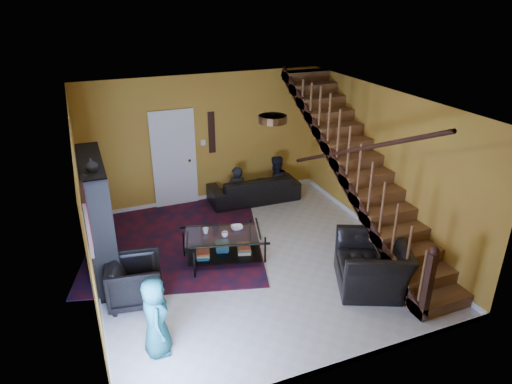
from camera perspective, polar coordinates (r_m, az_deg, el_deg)
floor at (r=8.14m, az=-0.51°, el=-8.45°), size 5.50×5.50×0.00m
room at (r=8.93m, az=-11.71°, el=-5.45°), size 5.50×5.50×5.50m
staircase at (r=8.43m, az=13.03°, el=2.75°), size 0.95×5.02×3.18m
bookshelf at (r=7.78m, az=-18.99°, el=-3.35°), size 0.35×1.80×2.00m
door at (r=9.88m, az=-10.17°, el=3.86°), size 0.82×0.05×2.05m
framed_picture at (r=6.09m, az=-20.40°, el=-3.12°), size 0.04×0.74×0.74m
wall_hanging at (r=9.91m, az=-5.57°, el=7.40°), size 0.14×0.03×0.90m
ceiling_fixture at (r=6.34m, az=2.09°, el=9.11°), size 0.40×0.40×0.10m
rug at (r=8.93m, az=-10.03°, el=-5.59°), size 3.99×4.30×0.02m
sofa at (r=10.20m, az=-0.28°, el=0.49°), size 2.01×0.82×0.58m
armchair_left at (r=7.21m, az=-14.85°, el=-10.70°), size 0.91×0.89×0.72m
armchair_right at (r=7.53m, az=14.36°, el=-8.74°), size 1.44×1.52×0.78m
person_adult_a at (r=10.16m, az=-2.42°, el=-0.24°), size 0.48×0.32×1.29m
person_adult_b at (r=10.46m, az=2.42°, el=0.86°), size 0.73×0.59×1.41m
person_child at (r=6.14m, az=-12.45°, el=-15.00°), size 0.41×0.58×1.13m
coffee_table at (r=8.01m, az=-4.02°, el=-6.61°), size 1.48×1.10×0.50m
cup_a at (r=7.82m, az=-3.90°, el=-5.31°), size 0.14×0.14×0.09m
cup_b at (r=7.95m, az=-6.30°, el=-4.84°), size 0.12×0.12×0.10m
bowl at (r=8.05m, az=-2.41°, el=-4.48°), size 0.25×0.25×0.05m
vase at (r=6.88m, az=-19.92°, el=3.24°), size 0.18×0.18×0.19m
popcorn_bucket at (r=7.05m, az=-12.53°, el=-13.91°), size 0.18×0.18×0.16m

